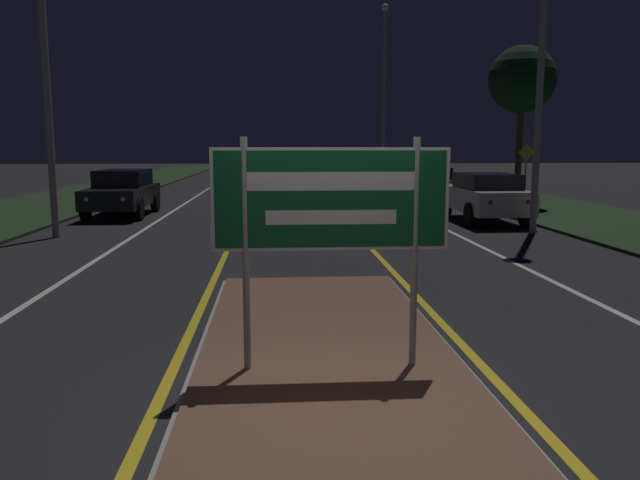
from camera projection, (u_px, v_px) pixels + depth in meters
name	position (u px, v px, depth m)	size (l,w,h in m)	color
ground_plane	(338.00, 406.00, 5.57)	(160.00, 160.00, 0.00)	#232326
median_island	(331.00, 372.00, 6.30)	(2.86, 8.80, 0.10)	#999993
verge_left	(48.00, 204.00, 24.61)	(5.00, 100.00, 0.08)	#23381E
verge_right	(517.00, 201.00, 25.96)	(5.00, 100.00, 0.08)	#23381E
centre_line_yellow_left	(253.00, 194.00, 30.11)	(0.12, 70.00, 0.01)	gold
centre_line_yellow_right	(320.00, 194.00, 30.34)	(0.12, 70.00, 0.01)	gold
lane_line_white_left	(199.00, 195.00, 29.93)	(0.12, 70.00, 0.01)	silver
lane_line_white_right	(372.00, 194.00, 30.52)	(0.12, 70.00, 0.01)	silver
edge_line_white_left	(135.00, 195.00, 29.71)	(0.10, 70.00, 0.01)	silver
edge_line_white_right	(432.00, 193.00, 30.74)	(0.10, 70.00, 0.01)	silver
highway_sign	(331.00, 208.00, 6.05)	(2.32, 0.07, 2.29)	#9E9E99
streetlight_right_far	(384.00, 80.00, 39.69)	(0.44, 0.44, 11.15)	#9E9E99
car_receding_0	(484.00, 196.00, 19.01)	(1.84, 4.26, 1.49)	silver
car_receding_1	(426.00, 182.00, 27.37)	(2.01, 4.29, 1.40)	#4C514C
car_approaching_0	(123.00, 192.00, 20.78)	(1.86, 4.42, 1.52)	black
car_approaching_1	(234.00, 175.00, 32.96)	(1.91, 4.16, 1.54)	navy
warning_sign	(526.00, 170.00, 22.48)	(0.60, 0.06, 2.31)	#9E9E99
roadside_palm_right	(522.00, 80.00, 23.17)	(2.49, 2.49, 5.93)	#4C3823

